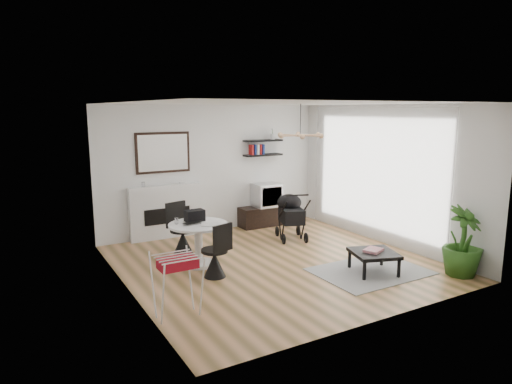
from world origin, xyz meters
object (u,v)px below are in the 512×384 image
dining_table (199,238)px  coffee_table (374,254)px  tv_console (265,216)px  crt_tv (266,195)px  potted_plant (463,241)px  drying_rack (177,285)px  stroller (291,218)px  fireplace (166,205)px

dining_table → coffee_table: 2.89m
tv_console → crt_tv: 0.48m
dining_table → potted_plant: size_ratio=0.90×
drying_rack → coffee_table: size_ratio=0.96×
drying_rack → potted_plant: potted_plant is taller
stroller → drying_rack: bearing=-125.7°
fireplace → dining_table: (-0.09, -1.90, -0.21)m
coffee_table → drying_rack: bearing=178.7°
stroller → coffee_table: size_ratio=1.19×
dining_table → tv_console: bearing=36.7°
tv_console → fireplace: bearing=176.4°
tv_console → drying_rack: (-3.35, -3.42, 0.21)m
drying_rack → dining_table: bearing=59.0°
crt_tv → fireplace: bearing=176.4°
dining_table → coffee_table: bearing=-37.1°
tv_console → dining_table: size_ratio=1.20×
tv_console → coffee_table: tv_console is taller
fireplace → crt_tv: fireplace is taller
tv_console → crt_tv: size_ratio=2.00×
tv_console → coffee_table: size_ratio=1.40×
drying_rack → coffee_table: bearing=-1.6°
tv_console → stroller: size_ratio=1.18×
coffee_table → potted_plant: bearing=-33.7°
crt_tv → tv_console: bearing=174.2°
crt_tv → stroller: 1.21m
tv_console → dining_table: 2.95m
dining_table → stroller: 2.34m
dining_table → drying_rack: size_ratio=1.22×
crt_tv → stroller: (-0.12, -1.17, -0.27)m
drying_rack → crt_tv: bearing=45.1°
crt_tv → dining_table: 2.97m
fireplace → tv_console: fireplace is taller
dining_table → drying_rack: 1.94m
tv_console → potted_plant: bearing=-75.7°
potted_plant → stroller: bearing=110.8°
potted_plant → fireplace: bearing=127.3°
dining_table → potted_plant: potted_plant is taller
fireplace → crt_tv: size_ratio=3.63×
drying_rack → stroller: stroller is taller
fireplace → dining_table: fireplace is taller
fireplace → tv_console: 2.32m
dining_table → stroller: bearing=14.5°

